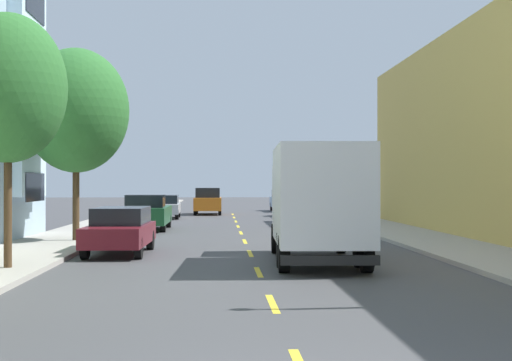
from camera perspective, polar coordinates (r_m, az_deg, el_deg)
The scene contains 14 objects.
ground_plane at distance 37.22m, azimuth -1.30°, elevation -3.72°, with size 160.00×160.00×0.00m, color #424244.
sidewalk_left at distance 35.72m, azimuth -12.70°, elevation -3.75°, with size 3.20×120.00×0.14m, color #A39E93.
sidewalk_right at distance 36.13m, azimuth 10.14°, elevation -3.71°, with size 3.20×120.00×0.14m, color #A39E93.
lane_centerline_dashes at distance 31.73m, azimuth -1.03°, elevation -4.32°, with size 0.14×47.20×0.01m.
street_tree_second at distance 20.16m, azimuth -18.45°, elevation 6.72°, with size 2.98×2.98×6.51m.
street_tree_third at distance 29.00m, azimuth -13.61°, elevation 5.22°, with size 3.98×3.98×7.24m.
delivery_box_truck at distance 21.42m, azimuth 4.68°, elevation -1.30°, with size 2.66×7.46×3.30m.
parked_pickup_sky at distance 60.09m, azimuth 2.21°, elevation -1.58°, with size 2.15×5.35×1.73m.
parked_pickup_teal at distance 50.29m, azimuth 3.21°, elevation -1.85°, with size 2.04×5.32×1.73m.
parked_wagon_burgundy at distance 24.52m, azimuth -10.34°, elevation -3.67°, with size 1.92×4.74×1.50m.
parked_sedan_white at distance 42.84m, azimuth 4.15°, elevation -2.25°, with size 1.87×4.53×1.43m.
parked_pickup_forest at distance 36.57m, azimuth -8.31°, elevation -2.48°, with size 2.02×5.31×1.73m.
parked_wagon_silver at distance 48.48m, azimuth -6.95°, elevation -1.94°, with size 1.91×4.74×1.50m.
moving_orange_sedan at distance 54.12m, azimuth -3.71°, elevation -1.56°, with size 1.95×4.80×1.93m.
Camera 1 is at (-1.03, -7.13, 2.30)m, focal length 52.27 mm.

